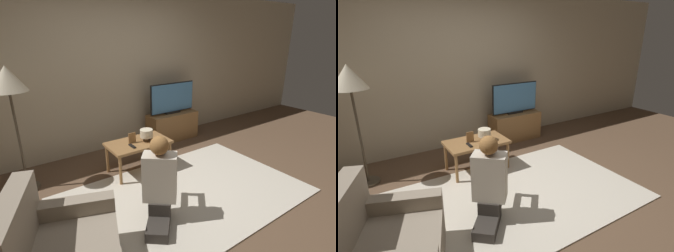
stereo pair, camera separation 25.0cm
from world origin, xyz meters
TOP-DOWN VIEW (x-y plane):
  - ground_plane at (0.00, 0.00)m, footprint 10.00×10.00m
  - wall_back at (0.00, 1.93)m, footprint 10.00×0.06m
  - rug at (0.00, 0.00)m, footprint 2.94×1.83m
  - tv_stand at (0.97, 1.60)m, footprint 0.95×0.37m
  - tv at (0.97, 1.60)m, footprint 0.92×0.08m
  - coffee_table at (-0.15, 0.88)m, footprint 0.87×0.51m
  - floor_lamp at (-1.55, 1.28)m, footprint 0.41×0.41m
  - person_kneeling at (-0.51, -0.21)m, footprint 0.68×0.76m
  - picture_frame at (-0.24, 0.90)m, footprint 0.11×0.01m
  - table_lamp at (-0.04, 0.85)m, footprint 0.18×0.18m
  - remote at (-0.30, 0.78)m, footprint 0.04×0.15m

SIDE VIEW (x-z plane):
  - ground_plane at x=0.00m, z-range 0.00..0.00m
  - rug at x=0.00m, z-range 0.00..0.02m
  - tv_stand at x=0.97m, z-range 0.00..0.51m
  - coffee_table at x=-0.15m, z-range 0.17..0.62m
  - remote at x=-0.30m, z-range 0.45..0.47m
  - person_kneeling at x=-0.51m, z-range 0.01..0.96m
  - picture_frame at x=-0.24m, z-range 0.45..0.60m
  - table_lamp at x=-0.04m, z-range 0.47..0.64m
  - tv at x=0.97m, z-range 0.51..1.07m
  - wall_back at x=0.00m, z-range 0.00..2.60m
  - floor_lamp at x=-1.55m, z-range 0.55..2.11m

